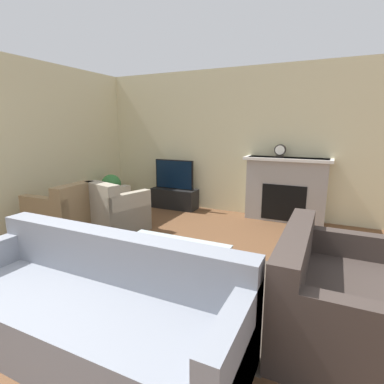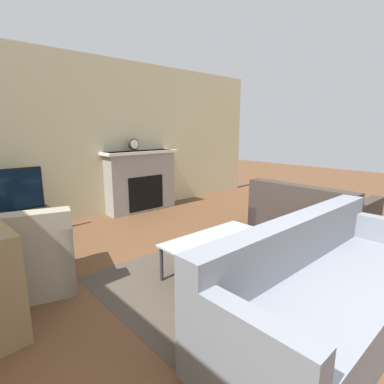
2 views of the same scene
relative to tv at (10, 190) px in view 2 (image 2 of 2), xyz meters
The scene contains 10 objects.
wall_back 1.29m from the tv, 15.37° to the left, with size 8.27×0.06×2.70m.
area_rug 3.04m from the tv, 62.14° to the right, with size 2.40×1.82×0.00m.
fireplace 2.17m from the tv, ahead, with size 1.46×0.37×1.13m.
tv_stand 0.50m from the tv, 90.00° to the left, with size 0.94×0.36×0.40m.
tv is the anchor object (origin of this frame).
couch_sectional 4.01m from the tv, 70.26° to the right, with size 2.38×0.87×0.82m.
couch_loveseat 4.12m from the tv, 42.96° to the right, with size 0.96×1.43×0.82m.
armchair_accent 1.68m from the tv, 95.38° to the right, with size 0.86×0.93×0.82m.
coffee_table 2.97m from the tv, 62.05° to the right, with size 1.20×0.62×0.38m.
mantel_clock 2.11m from the tv, ahead, with size 0.19×0.07×0.22m.
Camera 2 is at (-1.90, -0.15, 1.52)m, focal length 28.00 mm.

